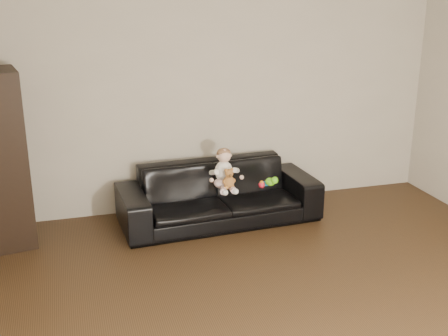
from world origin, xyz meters
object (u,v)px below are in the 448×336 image
object	(u,v)px
cabinet	(2,160)
toy_green	(270,182)
sofa	(219,194)
teddy_bear	(229,179)
toy_rattle	(262,185)
toy_blue_disc	(265,184)
baby	(224,171)

from	to	relation	value
cabinet	toy_green	size ratio (longest dim) A/B	13.59
toy_green	sofa	bearing A→B (deg)	162.34
teddy_bear	toy_rattle	world-z (taller)	teddy_bear
cabinet	toy_blue_disc	xyz separation A→B (m)	(2.59, -0.18, -0.44)
toy_rattle	toy_blue_disc	xyz separation A→B (m)	(0.08, 0.09, -0.03)
sofa	toy_green	world-z (taller)	sofa
sofa	baby	bearing A→B (deg)	-79.21
sofa	cabinet	world-z (taller)	cabinet
sofa	teddy_bear	bearing A→B (deg)	-84.36
baby	toy_rattle	world-z (taller)	baby
cabinet	teddy_bear	bearing A→B (deg)	-18.09
baby	toy_blue_disc	world-z (taller)	baby
teddy_bear	cabinet	bearing A→B (deg)	-171.37
sofa	teddy_bear	distance (m)	0.35
toy_green	toy_rattle	xyz separation A→B (m)	(-0.11, -0.04, -0.01)
toy_rattle	toy_blue_disc	bearing A→B (deg)	51.31
cabinet	toy_blue_disc	bearing A→B (deg)	-13.79
sofa	toy_rattle	world-z (taller)	sofa
baby	toy_rattle	xyz separation A→B (m)	(0.38, -0.09, -0.16)
cabinet	toy_green	world-z (taller)	cabinet
toy_green	cabinet	bearing A→B (deg)	175.01
teddy_bear	toy_rattle	size ratio (longest dim) A/B	3.05
teddy_bear	baby	bearing A→B (deg)	111.16
cabinet	teddy_bear	distance (m)	2.19
cabinet	toy_rattle	world-z (taller)	cabinet
sofa	baby	world-z (taller)	baby
sofa	teddy_bear	world-z (taller)	teddy_bear
toy_green	toy_rattle	size ratio (longest dim) A/B	1.82
baby	toy_rattle	bearing A→B (deg)	-4.03
teddy_bear	toy_blue_disc	bearing A→B (deg)	33.45
cabinet	baby	size ratio (longest dim) A/B	3.94
toy_blue_disc	toy_green	bearing A→B (deg)	-57.06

